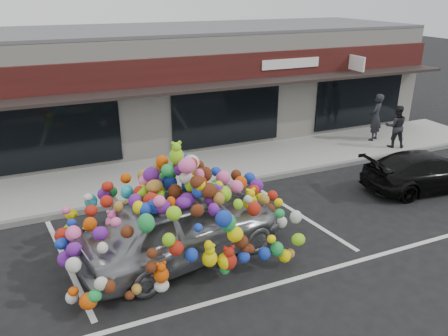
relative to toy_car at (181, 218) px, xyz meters
name	(u,v)px	position (x,y,z in m)	size (l,w,h in m)	color
ground	(204,238)	(0.73, 0.55, -0.98)	(90.00, 90.00, 0.00)	black
shop_building	(127,86)	(0.73, 8.99, 1.18)	(24.00, 7.20, 4.31)	silver
sidewalk	(160,176)	(0.73, 4.55, -0.91)	(26.00, 3.00, 0.15)	#9C9C96
kerb	(174,195)	(0.73, 3.05, -0.91)	(26.00, 0.18, 0.16)	slate
parking_stripe_left	(67,263)	(-2.47, 0.75, -0.98)	(0.12, 4.40, 0.01)	silver
parking_stripe_mid	(297,213)	(3.53, 0.75, -0.98)	(0.12, 4.40, 0.01)	silver
parking_stripe_right	(442,181)	(8.93, 0.75, -0.98)	(0.12, 4.40, 0.01)	silver
lane_line	(327,270)	(2.73, -1.75, -0.98)	(14.00, 0.12, 0.01)	silver
toy_car	(181,218)	(0.00, 0.00, 0.00)	(3.36, 5.29, 2.90)	#989DA2
black_sedan	(426,171)	(7.96, 0.61, -0.40)	(3.99, 1.62, 1.16)	black
pedestrian_a	(376,117)	(9.42, 4.60, 0.09)	(0.67, 0.44, 1.84)	black
pedestrian_b	(396,126)	(9.57, 3.65, -0.03)	(0.78, 0.60, 1.60)	black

